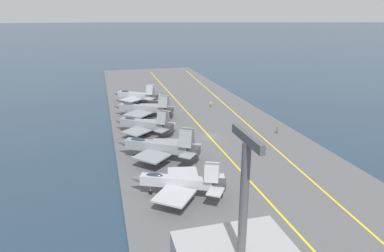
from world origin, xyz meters
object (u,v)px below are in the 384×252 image
parked_jet_fourth (144,108)px  crew_green_vest (245,159)px  parked_jet_nearest (179,182)px  parked_jet_fifth (136,95)px  parked_jet_third (143,124)px  crew_brown_vest (277,130)px  crew_yellow_vest (211,104)px  parked_jet_second (158,147)px

parked_jet_fourth → crew_green_vest: (-34.83, -14.64, -1.61)m
parked_jet_fourth → parked_jet_nearest: bearing=179.7°
parked_jet_nearest → parked_jet_fifth: bearing=0.2°
parked_jet_nearest → crew_green_vest: 17.43m
parked_jet_nearest → parked_jet_third: (30.42, 1.55, -0.22)m
crew_brown_vest → crew_yellow_vest: bearing=16.0°
parked_jet_fourth → parked_jet_fifth: 15.06m
parked_jet_nearest → crew_brown_vest: size_ratio=8.30×
crew_yellow_vest → parked_jet_fifth: bearing=66.0°
parked_jet_fifth → crew_green_vest: parked_jet_fifth is taller
parked_jet_nearest → parked_jet_second: parked_jet_second is taller
parked_jet_fifth → parked_jet_fourth: bearing=-178.4°
parked_jet_fifth → crew_brown_vest: size_ratio=8.12×
parked_jet_fourth → crew_yellow_vest: size_ratio=9.92×
crew_green_vest → crew_brown_vest: (13.47, -13.98, 0.08)m
parked_jet_third → crew_green_vest: size_ratio=8.70×
parked_jet_fifth → parked_jet_nearest: bearing=-179.8°
crew_green_vest → crew_brown_vest: 19.41m
parked_jet_fourth → parked_jet_fifth: bearing=1.6°
parked_jet_nearest → crew_yellow_vest: 53.70m
parked_jet_fourth → crew_yellow_vest: bearing=-75.2°
parked_jet_third → crew_green_vest: parked_jet_third is taller
crew_yellow_vest → crew_brown_vest: bearing=-164.0°
parked_jet_second → parked_jet_fifth: parked_jet_second is taller
crew_green_vest → crew_yellow_vest: bearing=-8.9°
parked_jet_third → crew_green_vest: (-21.45, -16.40, -1.42)m
parked_jet_fifth → crew_green_vest: 52.14m
parked_jet_nearest → parked_jet_second: (14.61, 0.72, 0.22)m
crew_brown_vest → parked_jet_nearest: bearing=127.9°
parked_jet_fourth → crew_green_vest: 37.82m
parked_jet_second → parked_jet_fifth: 44.25m
crew_green_vest → crew_brown_vest: crew_brown_vest is taller
parked_jet_second → parked_jet_third: 15.84m
parked_jet_second → parked_jet_third: (15.81, 0.83, -0.44)m
parked_jet_nearest → parked_jet_fifth: (58.86, 0.22, 0.13)m
parked_jet_nearest → parked_jet_fourth: (43.80, -0.21, -0.03)m
parked_jet_second → parked_jet_third: size_ratio=1.13×
parked_jet_second → crew_green_vest: (-5.64, -15.58, -1.86)m
parked_jet_fourth → crew_green_vest: size_ratio=10.09×
parked_jet_nearest → crew_green_vest: bearing=-58.9°
parked_jet_nearest → parked_jet_second: size_ratio=0.92×
parked_jet_second → crew_green_vest: parked_jet_second is taller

